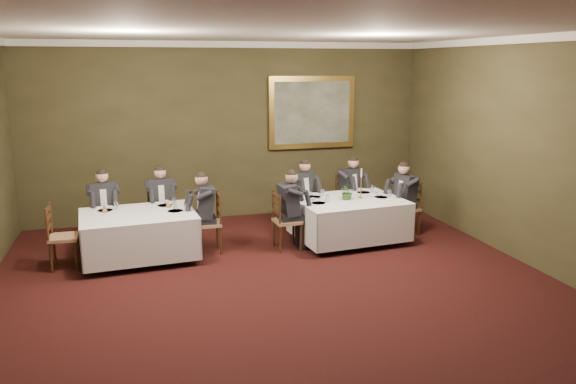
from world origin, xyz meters
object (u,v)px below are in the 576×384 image
chair_sec_backleft (106,230)px  chair_sec_backright (162,224)px  chair_main_endleft (286,233)px  diner_sec_backleft (105,217)px  diner_main_endleft (287,220)px  diner_sec_backright (161,212)px  diner_main_backleft (302,203)px  diner_main_endright (405,207)px  chair_main_endright (405,219)px  diner_sec_endright (208,222)px  chair_sec_endleft (64,250)px  painting (312,112)px  diner_main_backright (350,199)px  chair_main_backleft (302,215)px  candlestick (361,187)px  chair_sec_endright (209,235)px  table_main (349,217)px  table_second (139,232)px  chair_main_backright (349,210)px  centerpiece (347,191)px

chair_sec_backleft → chair_sec_backright: same height
chair_main_endleft → diner_sec_backleft: diner_sec_backleft is taller
diner_main_endleft → diner_sec_backright: (-2.02, 1.06, 0.00)m
diner_main_backleft → diner_main_endright: (1.74, -0.78, 0.00)m
chair_main_endright → chair_sec_backleft: (-5.29, 0.78, 0.00)m
diner_sec_endright → diner_sec_backright: bearing=40.9°
diner_sec_backright → chair_sec_endleft: size_ratio=1.35×
chair_main_endleft → chair_sec_endleft: same height
diner_main_endleft → diner_sec_endright: size_ratio=1.00×
chair_sec_backleft → diner_sec_backleft: diner_sec_backleft is taller
chair_main_endright → diner_sec_backleft: size_ratio=0.74×
chair_sec_endleft → painting: (4.70, 2.24, 1.81)m
diner_main_backright → diner_sec_endright: (-2.87, -0.88, 0.00)m
diner_main_endright → diner_main_backleft: bearing=52.3°
chair_main_backleft → diner_sec_backleft: bearing=-14.7°
chair_sec_endleft → candlestick: 4.99m
diner_main_backleft → chair_sec_endright: (-1.87, -0.79, -0.23)m
chair_main_backleft → candlestick: size_ratio=1.83×
diner_sec_backright → diner_sec_endright: 1.11m
chair_main_backleft → painting: 2.29m
chair_sec_endright → diner_main_endright: bearing=-88.7°
diner_main_backright → diner_sec_backright: same height
table_main → candlestick: (0.23, 0.03, 0.52)m
table_second → diner_main_endleft: diner_main_endleft is taller
chair_main_backright → chair_main_backleft: bearing=-14.0°
diner_sec_endright → chair_sec_endleft: 2.26m
chair_main_backleft → chair_sec_backleft: (-3.54, -0.01, 0.00)m
chair_main_backright → diner_sec_backright: 3.58m
diner_sec_backleft → chair_sec_endleft: size_ratio=1.35×
diner_sec_backright → chair_sec_endright: (0.72, -0.85, -0.23)m
chair_sec_endright → chair_sec_endleft: same height
diner_main_endright → chair_sec_endleft: 5.87m
table_second → chair_main_endright: (4.74, 0.10, -0.17)m
diner_main_endright → diner_sec_endright: size_ratio=1.00×
diner_main_backright → candlestick: bearing=60.2°
chair_main_endleft → diner_main_endright: 2.34m
diner_sec_backright → chair_sec_endleft: bearing=29.1°
table_second → centerpiece: 3.58m
chair_main_endleft → chair_sec_backleft: same height
chair_main_backleft → diner_main_backright: diner_main_backright is taller
diner_main_backright → chair_sec_backright: size_ratio=1.35×
chair_main_backleft → diner_main_endright: (1.74, -0.79, 0.23)m
diner_main_endleft → chair_sec_endleft: (-3.55, 0.03, -0.23)m
chair_main_endleft → chair_main_endright: same height
chair_sec_backleft → chair_main_backright: bearing=176.8°
chair_main_endright → chair_sec_endright: bearing=76.6°
table_second → chair_sec_backleft: bearing=122.2°
table_main → diner_main_endleft: 1.16m
table_main → diner_sec_backleft: bearing=168.0°
diner_main_endright → diner_sec_backleft: (-5.28, 0.77, 0.00)m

